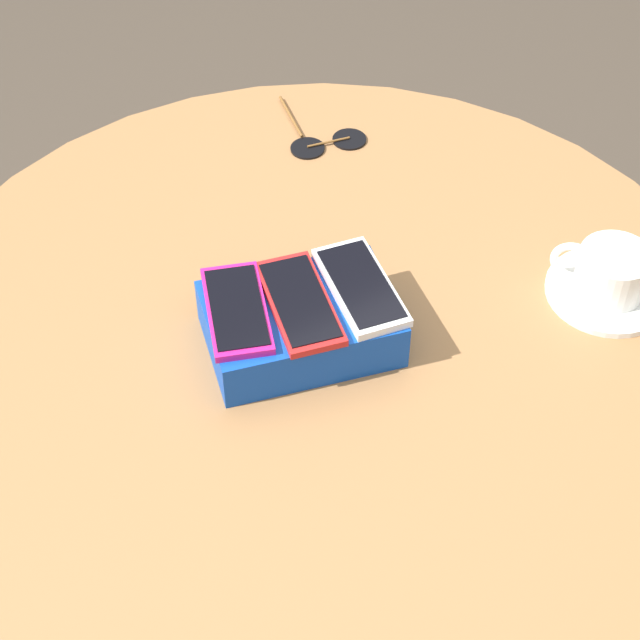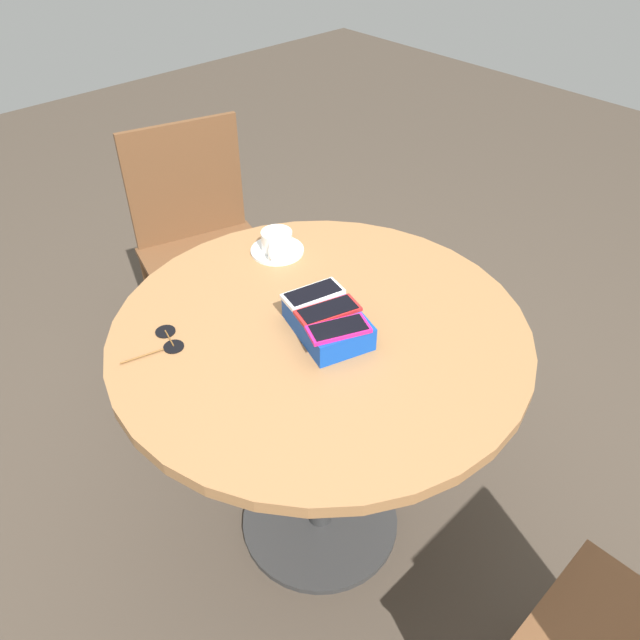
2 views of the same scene
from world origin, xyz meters
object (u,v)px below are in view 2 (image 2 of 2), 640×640
Objects in this scene: phone_box at (327,323)px; coffee_cup at (277,241)px; saucer at (277,250)px; sunglasses at (167,341)px; phone_magenta at (338,329)px; phone_red at (328,310)px; round_table at (320,373)px; chair_near_window at (205,251)px; phone_white at (313,294)px.

coffee_cup is (0.33, -0.13, 0.01)m from phone_box.
saucer reaches higher than sunglasses.
phone_magenta reaches higher than saucer.
saucer is (0.33, -0.13, -0.06)m from phone_red.
phone_box is at bearing -20.73° from phone_magenta.
coffee_cup is at bearing -74.48° from sunglasses.
phone_red reaches higher than round_table.
chair_near_window reaches higher than coffee_cup.
sunglasses is (0.19, 0.28, 0.15)m from round_table.
sunglasses is at bearing 52.23° from phone_box.
round_table is 0.37m from sunglasses.
round_table is 6.47× the size of phone_white.
coffee_cup is at bearing 169.75° from chair_near_window.
coffee_cup is at bearing -22.39° from round_table.
phone_magenta is 0.96× the size of sunglasses.
coffee_cup is at bearing -21.35° from phone_box.
phone_red is at bearing -176.27° from round_table.
round_table is at bearing -17.12° from phone_magenta.
phone_red is 1.08× the size of saucer.
phone_white is at bearing -16.58° from phone_box.
phone_white reaches higher than saucer.
phone_box is 1.53× the size of sunglasses.
phone_white reaches higher than coffee_cup.
phone_box is 0.03m from phone_red.
phone_red is 0.35m from coffee_cup.
coffee_cup is (-0.00, 0.00, 0.03)m from saucer.
coffee_cup is at bearing -21.25° from phone_magenta.
round_table is at bearing -124.12° from sunglasses.
phone_magenta is at bearing 162.88° from round_table.
phone_white reaches higher than phone_red.
phone_red reaches higher than saucer.
round_table is 0.88m from chair_near_window.
chair_near_window reaches higher than round_table.
phone_red is at bearing -97.83° from phone_box.
phone_red is at bearing -127.37° from sunglasses.
round_table is 0.21m from phone_white.
phone_white is at bearing -21.65° from round_table.
round_table is at bearing 165.17° from chair_near_window.
phone_magenta is 1.02× the size of saucer.
phone_white is 1.46× the size of coffee_cup.
phone_red is at bearing 167.61° from phone_white.
phone_white is at bearing 157.50° from coffee_cup.
phone_white reaches higher than sunglasses.
round_table is at bearing -7.64° from phone_box.
sunglasses is at bearing 63.29° from phone_white.
coffee_cup is 0.43m from sunglasses.
chair_near_window is (0.87, -0.22, -0.35)m from phone_red.
phone_white is at bearing -116.71° from sunglasses.
phone_magenta reaches higher than coffee_cup.
saucer is 1.39× the size of coffee_cup.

